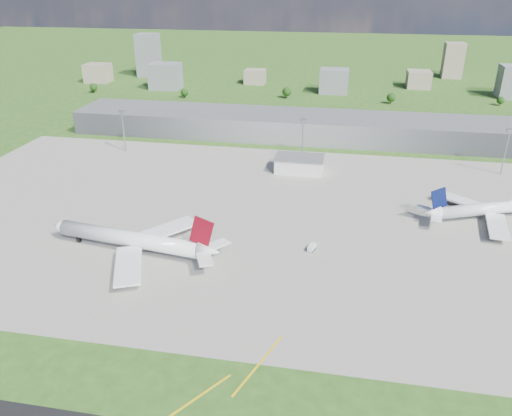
% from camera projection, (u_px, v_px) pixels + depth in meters
% --- Properties ---
extents(ground, '(1400.00, 1400.00, 0.00)m').
position_uv_depth(ground, '(292.00, 143.00, 326.04)').
color(ground, '#2C4D18').
rests_on(ground, ground).
extents(apron, '(360.00, 190.00, 0.08)m').
position_uv_depth(apron, '(285.00, 217.00, 226.43)').
color(apron, gray).
rests_on(apron, ground).
extents(terminal, '(300.00, 42.00, 15.00)m').
position_uv_depth(terminal, '(295.00, 126.00, 336.22)').
color(terminal, gray).
rests_on(terminal, ground).
extents(ops_building, '(26.00, 16.00, 8.00)m').
position_uv_depth(ops_building, '(299.00, 164.00, 278.18)').
color(ops_building, silver).
rests_on(ops_building, ground).
extents(mast_west, '(3.50, 2.00, 25.90)m').
position_uv_depth(mast_west, '(123.00, 124.00, 303.87)').
color(mast_west, gray).
rests_on(mast_west, ground).
extents(mast_center, '(3.50, 2.00, 25.90)m').
position_uv_depth(mast_center, '(303.00, 133.00, 285.72)').
color(mast_center, gray).
rests_on(mast_center, ground).
extents(mast_east, '(3.50, 2.00, 25.90)m').
position_uv_depth(mast_east, '(507.00, 144.00, 267.57)').
color(mast_east, gray).
rests_on(mast_east, ground).
extents(airliner_red_twin, '(74.38, 57.48, 20.43)m').
position_uv_depth(airliner_red_twin, '(135.00, 240.00, 195.70)').
color(airliner_red_twin, white).
rests_on(airliner_red_twin, ground).
extents(airliner_blue_quad, '(63.69, 48.49, 17.42)m').
position_uv_depth(airliner_blue_quad, '(495.00, 208.00, 224.24)').
color(airliner_blue_quad, white).
rests_on(airliner_blue_quad, ground).
extents(tug_yellow, '(4.22, 4.29, 1.88)m').
position_uv_depth(tug_yellow, '(127.00, 253.00, 195.87)').
color(tug_yellow, '#C5C10B').
rests_on(tug_yellow, ground).
extents(van_white_near, '(3.35, 5.12, 2.43)m').
position_uv_depth(van_white_near, '(312.00, 248.00, 198.78)').
color(van_white_near, white).
rests_on(van_white_near, ground).
extents(bldg_far_w, '(24.00, 20.00, 18.00)m').
position_uv_depth(bldg_far_w, '(98.00, 73.00, 509.90)').
color(bldg_far_w, gray).
rests_on(bldg_far_w, ground).
extents(bldg_w, '(28.00, 22.00, 24.00)m').
position_uv_depth(bldg_w, '(165.00, 76.00, 477.62)').
color(bldg_w, slate).
rests_on(bldg_w, ground).
extents(bldg_cw, '(20.00, 18.00, 14.00)m').
position_uv_depth(bldg_cw, '(255.00, 77.00, 502.16)').
color(bldg_cw, gray).
rests_on(bldg_cw, ground).
extents(bldg_c, '(26.00, 20.00, 22.00)m').
position_uv_depth(bldg_c, '(334.00, 81.00, 460.55)').
color(bldg_c, slate).
rests_on(bldg_c, ground).
extents(bldg_ce, '(22.00, 24.00, 16.00)m').
position_uv_depth(bldg_ce, '(419.00, 79.00, 484.24)').
color(bldg_ce, gray).
rests_on(bldg_ce, ground).
extents(bldg_tall_w, '(22.00, 20.00, 44.00)m').
position_uv_depth(bldg_tall_w, '(148.00, 55.00, 533.40)').
color(bldg_tall_w, slate).
rests_on(bldg_tall_w, ground).
extents(bldg_tall_e, '(20.00, 18.00, 36.00)m').
position_uv_depth(bldg_tall_e, '(453.00, 60.00, 526.82)').
color(bldg_tall_e, gray).
rests_on(bldg_tall_e, ground).
extents(tree_far_w, '(7.20, 7.20, 8.80)m').
position_uv_depth(tree_far_w, '(93.00, 87.00, 463.70)').
color(tree_far_w, '#382314').
rests_on(tree_far_w, ground).
extents(tree_w, '(6.75, 6.75, 8.25)m').
position_uv_depth(tree_w, '(185.00, 92.00, 444.53)').
color(tree_w, '#382314').
rests_on(tree_w, ground).
extents(tree_c, '(8.10, 8.10, 9.90)m').
position_uv_depth(tree_c, '(287.00, 92.00, 442.63)').
color(tree_c, '#382314').
rests_on(tree_c, ground).
extents(tree_e, '(7.65, 7.65, 9.35)m').
position_uv_depth(tree_e, '(391.00, 97.00, 423.46)').
color(tree_e, '#382314').
rests_on(tree_e, ground).
extents(tree_far_e, '(6.30, 6.30, 7.70)m').
position_uv_depth(tree_far_e, '(501.00, 100.00, 417.93)').
color(tree_far_e, '#382314').
rests_on(tree_far_e, ground).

